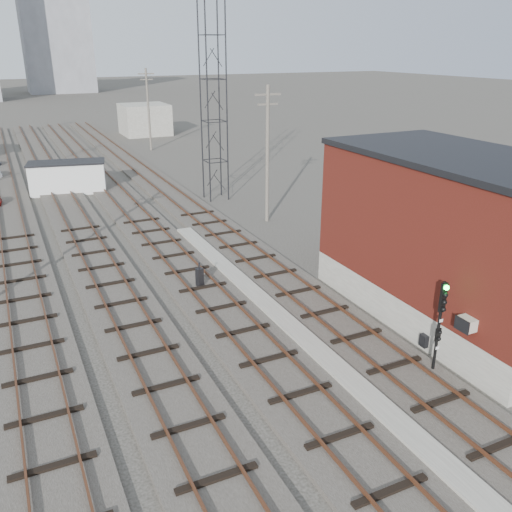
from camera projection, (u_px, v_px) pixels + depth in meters
ground at (91, 152)px, 61.70m from camera, size 320.00×320.00×0.00m
track_right at (165, 190)px, 44.99m from camera, size 3.20×90.00×0.39m
track_mid_right at (117, 195)px, 43.39m from camera, size 3.20×90.00×0.39m
track_mid_left at (64, 201)px, 41.79m from camera, size 3.20×90.00×0.39m
track_left at (8, 207)px, 40.19m from camera, size 3.20×90.00×0.39m
platform_curb at (287, 325)px, 23.14m from camera, size 0.90×28.00×0.26m
brick_building at (456, 239)px, 22.99m from camera, size 6.54×12.20×7.22m
lattice_tower at (214, 100)px, 40.14m from camera, size 1.60×1.60×15.00m
utility_pole_right_a at (267, 151)px, 35.63m from camera, size 1.80×0.24×9.00m
utility_pole_right_b at (148, 107)px, 60.88m from camera, size 1.80×0.24×9.00m
apartment_right at (56, 38)px, 135.94m from camera, size 16.00×12.00×26.00m
shed_right at (145, 119)px, 72.99m from camera, size 6.00×6.00×4.00m
signal_mast at (440, 322)px, 19.20m from camera, size 0.40×0.40×3.69m
switch_stand at (200, 278)px, 26.62m from camera, size 0.37×0.37×1.34m
site_trailer at (68, 177)px, 44.19m from camera, size 6.41×3.71×2.54m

